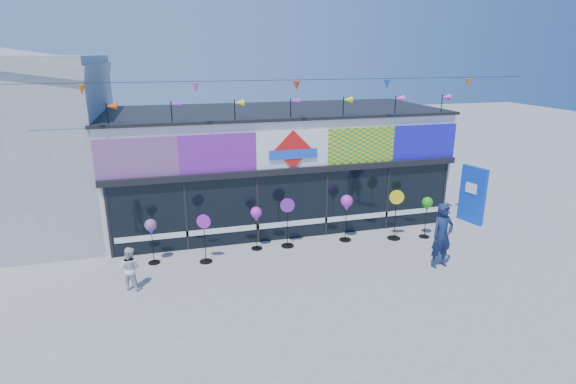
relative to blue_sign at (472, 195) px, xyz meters
name	(u,v)px	position (x,y,z in m)	size (l,w,h in m)	color
ground	(326,285)	(-6.85, -3.16, -1.07)	(80.00, 80.00, 0.00)	gray
kite_shop	(274,163)	(-6.85, 2.78, 0.98)	(16.00, 5.70, 5.31)	white
blue_sign	(472,195)	(0.00, 0.00, 0.00)	(0.41, 1.07, 2.12)	blue
spinner_0	(151,228)	(-11.40, -0.49, 0.06)	(0.36, 0.36, 1.41)	black
spinner_1	(205,237)	(-9.89, -0.83, -0.26)	(0.41, 0.39, 1.52)	black
spinner_2	(256,216)	(-8.20, -0.30, 0.08)	(0.36, 0.36, 1.43)	black
spinner_3	(288,221)	(-7.19, -0.36, -0.19)	(0.46, 0.42, 1.65)	black
spinner_4	(347,204)	(-5.17, -0.40, 0.22)	(0.41, 0.41, 1.61)	black
spinner_5	(396,213)	(-3.51, -0.71, -0.15)	(0.48, 0.44, 1.73)	black
spinner_6	(427,205)	(-2.43, -0.86, 0.09)	(0.37, 0.37, 1.45)	black
adult_man	(442,236)	(-3.21, -2.93, -0.10)	(0.71, 0.46, 1.93)	#152143
child	(130,268)	(-11.96, -1.94, -0.47)	(0.58, 0.33, 1.19)	silver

